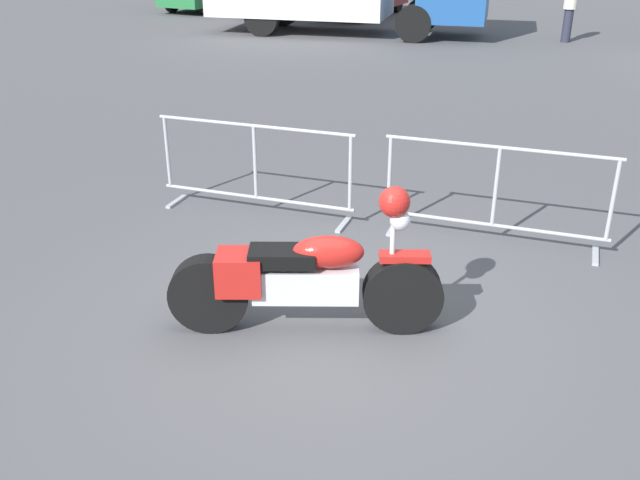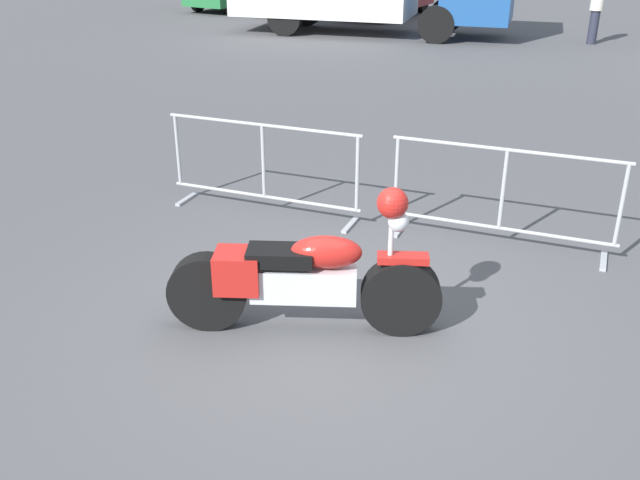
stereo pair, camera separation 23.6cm
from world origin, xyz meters
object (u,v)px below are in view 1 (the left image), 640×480
at_px(motorcycle, 305,278).
at_px(crowd_barrier_far, 495,193).
at_px(pedestrian, 570,6).
at_px(crowd_barrier_near, 255,168).

bearing_deg(motorcycle, crowd_barrier_far, 42.29).
bearing_deg(pedestrian, crowd_barrier_near, 60.44).
bearing_deg(crowd_barrier_far, pedestrian, 86.67).
bearing_deg(crowd_barrier_near, motorcycle, -59.00).
distance_m(motorcycle, crowd_barrier_near, 2.59).
relative_size(crowd_barrier_far, pedestrian, 1.39).
bearing_deg(crowd_barrier_far, crowd_barrier_near, 180.00).
relative_size(motorcycle, crowd_barrier_far, 0.94).
distance_m(crowd_barrier_near, crowd_barrier_far, 2.67).
xyz_separation_m(motorcycle, crowd_barrier_near, (-1.33, 2.22, 0.07)).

